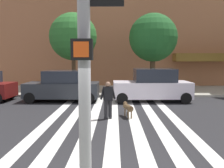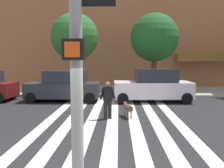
{
  "view_description": "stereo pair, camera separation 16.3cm",
  "coord_description": "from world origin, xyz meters",
  "px_view_note": "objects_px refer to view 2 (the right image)",
  "views": [
    {
      "loc": [
        0.17,
        -4.14,
        2.63
      ],
      "look_at": [
        0.02,
        7.2,
        1.45
      ],
      "focal_mm": 38.96,
      "sensor_mm": 36.0,
      "label": 1
    },
    {
      "loc": [
        0.34,
        -4.14,
        2.63
      ],
      "look_at": [
        0.02,
        7.2,
        1.45
      ],
      "focal_mm": 38.96,
      "sensor_mm": 36.0,
      "label": 2
    }
  ],
  "objects_px": {
    "street_tree_middle": "(154,38)",
    "parked_car_third_in_line": "(153,86)",
    "street_tree_nearest": "(75,37)",
    "parked_car_behind_first": "(64,86)",
    "pedestrian_dog_walker": "(108,98)",
    "dog_on_leash": "(128,107)"
  },
  "relations": [
    {
      "from": "dog_on_leash",
      "to": "parked_car_behind_first",
      "type": "bearing_deg",
      "value": 132.48
    },
    {
      "from": "parked_car_behind_first",
      "to": "parked_car_third_in_line",
      "type": "relative_size",
      "value": 0.94
    },
    {
      "from": "street_tree_nearest",
      "to": "pedestrian_dog_walker",
      "type": "height_order",
      "value": "street_tree_nearest"
    },
    {
      "from": "parked_car_behind_first",
      "to": "street_tree_nearest",
      "type": "relative_size",
      "value": 0.77
    },
    {
      "from": "street_tree_middle",
      "to": "pedestrian_dog_walker",
      "type": "height_order",
      "value": "street_tree_middle"
    },
    {
      "from": "parked_car_behind_first",
      "to": "street_tree_middle",
      "type": "height_order",
      "value": "street_tree_middle"
    },
    {
      "from": "parked_car_behind_first",
      "to": "street_tree_middle",
      "type": "relative_size",
      "value": 0.77
    },
    {
      "from": "parked_car_third_in_line",
      "to": "pedestrian_dog_walker",
      "type": "bearing_deg",
      "value": -120.05
    },
    {
      "from": "street_tree_nearest",
      "to": "parked_car_behind_first",
      "type": "bearing_deg",
      "value": -93.5
    },
    {
      "from": "parked_car_behind_first",
      "to": "pedestrian_dog_walker",
      "type": "height_order",
      "value": "parked_car_behind_first"
    },
    {
      "from": "parked_car_behind_first",
      "to": "pedestrian_dog_walker",
      "type": "relative_size",
      "value": 2.72
    },
    {
      "from": "parked_car_behind_first",
      "to": "pedestrian_dog_walker",
      "type": "xyz_separation_m",
      "value": [
        2.92,
        -4.5,
        0.01
      ]
    },
    {
      "from": "parked_car_third_in_line",
      "to": "street_tree_nearest",
      "type": "distance_m",
      "value": 6.89
    },
    {
      "from": "parked_car_behind_first",
      "to": "street_tree_nearest",
      "type": "distance_m",
      "value": 4.38
    },
    {
      "from": "street_tree_middle",
      "to": "parked_car_third_in_line",
      "type": "bearing_deg",
      "value": -98.76
    },
    {
      "from": "parked_car_third_in_line",
      "to": "pedestrian_dog_walker",
      "type": "xyz_separation_m",
      "value": [
        -2.6,
        -4.5,
        -0.03
      ]
    },
    {
      "from": "parked_car_behind_first",
      "to": "street_tree_middle",
      "type": "bearing_deg",
      "value": 27.18
    },
    {
      "from": "street_tree_nearest",
      "to": "street_tree_middle",
      "type": "bearing_deg",
      "value": 1.91
    },
    {
      "from": "pedestrian_dog_walker",
      "to": "street_tree_nearest",
      "type": "bearing_deg",
      "value": 110.39
    },
    {
      "from": "street_tree_middle",
      "to": "parked_car_behind_first",
      "type": "bearing_deg",
      "value": -152.82
    },
    {
      "from": "street_tree_nearest",
      "to": "street_tree_middle",
      "type": "height_order",
      "value": "street_tree_nearest"
    },
    {
      "from": "parked_car_third_in_line",
      "to": "pedestrian_dog_walker",
      "type": "distance_m",
      "value": 5.2
    }
  ]
}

